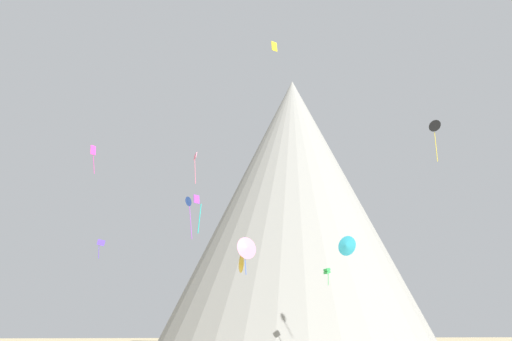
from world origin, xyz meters
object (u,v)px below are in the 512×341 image
kite_yellow_high (274,46)px  kite_magenta_high (93,153)px  kite_violet_mid (198,206)px  kite_indigo_mid (101,245)px  rock_massif (292,213)px  kite_green_low (327,271)px  kite_rainbow_high (195,161)px  kite_gold_low (240,264)px  kite_pink_low (247,248)px  kite_blue_mid (189,203)px  kite_black_high (435,127)px  kite_cyan_low (347,246)px

kite_yellow_high → kite_magenta_high: bearing=140.8°
kite_violet_mid → kite_indigo_mid: bearing=-78.2°
rock_massif → kite_green_low: 38.59m
kite_yellow_high → kite_rainbow_high: (-7.51, 22.48, -7.19)m
rock_massif → kite_green_low: (-1.65, -35.58, -14.85)m
kite_yellow_high → kite_magenta_high: kite_yellow_high is taller
kite_gold_low → kite_violet_mid: bearing=-23.6°
kite_pink_low → kite_violet_mid: bearing=-133.4°
kite_blue_mid → kite_violet_mid: kite_blue_mid is taller
rock_massif → kite_pink_low: 57.68m
kite_black_high → kite_magenta_high: bearing=29.9°
kite_cyan_low → kite_magenta_high: bearing=-167.8°
kite_yellow_high → kite_pink_low: (-1.67, 10.63, -20.49)m
kite_cyan_low → kite_blue_mid: kite_blue_mid is taller
kite_yellow_high → kite_pink_low: 23.14m
kite_black_high → kite_yellow_high: 26.63m
kite_violet_mid → kite_cyan_low: bearing=-143.9°
kite_indigo_mid → kite_green_low: 32.50m
kite_indigo_mid → kite_gold_low: bearing=-153.0°
rock_massif → kite_blue_mid: size_ratio=11.23×
kite_magenta_high → kite_pink_low: (20.02, -15.36, -14.87)m
kite_yellow_high → kite_indigo_mid: size_ratio=0.41×
kite_black_high → kite_gold_low: (-24.81, 4.98, -17.45)m
rock_massif → kite_gold_low: rock_massif is taller
kite_rainbow_high → kite_green_low: bearing=137.6°
kite_magenta_high → kite_blue_mid: bearing=155.2°
kite_green_low → kite_pink_low: (-13.79, -18.25, 1.02)m
rock_massif → kite_rainbow_high: 47.07m
kite_black_high → kite_indigo_mid: (-42.57, 9.22, -14.81)m
kite_blue_mid → kite_indigo_mid: 14.38m
kite_rainbow_high → kite_pink_low: (5.84, -11.85, -13.30)m
rock_massif → kite_green_low: rock_massif is taller
rock_massif → kite_cyan_low: (-5.01, -59.01, -14.02)m
kite_blue_mid → kite_pink_low: bearing=-149.4°
kite_blue_mid → kite_gold_low: size_ratio=2.26×
kite_green_low → kite_pink_low: bearing=109.5°
kite_indigo_mid → kite_pink_low: bearing=-171.8°
kite_violet_mid → kite_magenta_high: bearing=-77.2°
kite_blue_mid → kite_magenta_high: kite_magenta_high is taller
kite_rainbow_high → rock_massif: bearing=-177.3°
kite_gold_low → kite_rainbow_high: kite_rainbow_high is taller
kite_violet_mid → rock_massif: bearing=-113.7°
kite_black_high → kite_cyan_low: bearing=73.3°
kite_green_low → kite_blue_mid: bearing=92.8°
kite_cyan_low → kite_magenta_high: size_ratio=0.54×
kite_pink_low → kite_violet_mid: size_ratio=1.35×
kite_indigo_mid → kite_black_high: bearing=-151.8°
kite_cyan_low → kite_blue_mid: (-17.13, 8.41, 5.99)m
kite_black_high → kite_pink_low: bearing=51.2°
rock_massif → kite_violet_mid: 79.32m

